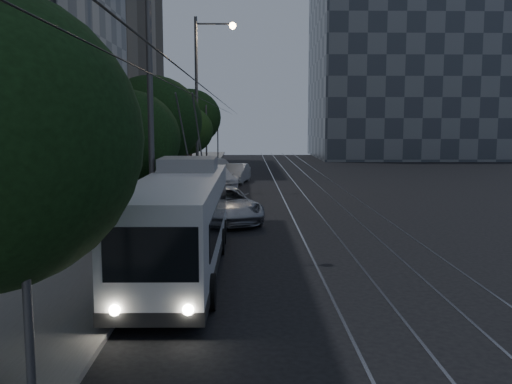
{
  "coord_description": "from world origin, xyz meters",
  "views": [
    {
      "loc": [
        -2.02,
        -18.35,
        4.7
      ],
      "look_at": [
        -1.59,
        4.45,
        1.83
      ],
      "focal_mm": 40.0,
      "sensor_mm": 36.0,
      "label": 1
    }
  ],
  "objects_px": {
    "trolleybus": "(181,222)",
    "car_white_b": "(218,177)",
    "car_white_a": "(206,189)",
    "streetlamp_far": "(203,89)",
    "car_white_c": "(236,173)",
    "pickup_silver": "(224,205)",
    "streetlamp_near": "(162,76)",
    "car_white_d": "(219,166)"
  },
  "relations": [
    {
      "from": "car_white_c",
      "to": "car_white_b",
      "type": "bearing_deg",
      "value": -107.59
    },
    {
      "from": "car_white_c",
      "to": "streetlamp_near",
      "type": "height_order",
      "value": "streetlamp_near"
    },
    {
      "from": "car_white_c",
      "to": "pickup_silver",
      "type": "bearing_deg",
      "value": -81.1
    },
    {
      "from": "trolleybus",
      "to": "car_white_c",
      "type": "xyz_separation_m",
      "value": [
        1.31,
        25.56,
        -0.85
      ]
    },
    {
      "from": "car_white_d",
      "to": "streetlamp_far",
      "type": "xyz_separation_m",
      "value": [
        -0.47,
        -11.41,
        5.98
      ]
    },
    {
      "from": "car_white_a",
      "to": "car_white_c",
      "type": "bearing_deg",
      "value": 80.78
    },
    {
      "from": "pickup_silver",
      "to": "car_white_a",
      "type": "distance_m",
      "value": 6.63
    },
    {
      "from": "car_white_b",
      "to": "streetlamp_far",
      "type": "distance_m",
      "value": 6.74
    },
    {
      "from": "car_white_b",
      "to": "trolleybus",
      "type": "bearing_deg",
      "value": -106.0
    },
    {
      "from": "car_white_a",
      "to": "streetlamp_far",
      "type": "xyz_separation_m",
      "value": [
        -0.47,
        4.98,
        5.99
      ]
    },
    {
      "from": "car_white_a",
      "to": "streetlamp_near",
      "type": "height_order",
      "value": "streetlamp_near"
    },
    {
      "from": "car_white_b",
      "to": "car_white_d",
      "type": "distance_m",
      "value": 8.6
    },
    {
      "from": "car_white_a",
      "to": "car_white_d",
      "type": "bearing_deg",
      "value": 89.67
    },
    {
      "from": "car_white_c",
      "to": "streetlamp_near",
      "type": "xyz_separation_m",
      "value": [
        -2.07,
        -23.61,
        5.46
      ]
    },
    {
      "from": "car_white_c",
      "to": "streetlamp_far",
      "type": "relative_size",
      "value": 0.38
    },
    {
      "from": "trolleybus",
      "to": "car_white_b",
      "type": "xyz_separation_m",
      "value": [
        0.08,
        23.2,
        -0.88
      ]
    },
    {
      "from": "trolleybus",
      "to": "car_white_d",
      "type": "height_order",
      "value": "trolleybus"
    },
    {
      "from": "car_white_d",
      "to": "streetlamp_far",
      "type": "distance_m",
      "value": 12.89
    },
    {
      "from": "trolleybus",
      "to": "pickup_silver",
      "type": "bearing_deg",
      "value": 84.2
    },
    {
      "from": "car_white_a",
      "to": "trolleybus",
      "type": "bearing_deg",
      "value": -89.31
    },
    {
      "from": "pickup_silver",
      "to": "streetlamp_far",
      "type": "height_order",
      "value": "streetlamp_far"
    },
    {
      "from": "streetlamp_near",
      "to": "pickup_silver",
      "type": "bearing_deg",
      "value": 75.9
    },
    {
      "from": "trolleybus",
      "to": "car_white_b",
      "type": "distance_m",
      "value": 23.22
    },
    {
      "from": "pickup_silver",
      "to": "car_white_d",
      "type": "height_order",
      "value": "pickup_silver"
    },
    {
      "from": "pickup_silver",
      "to": "car_white_b",
      "type": "bearing_deg",
      "value": 76.98
    },
    {
      "from": "streetlamp_far",
      "to": "streetlamp_near",
      "type": "bearing_deg",
      "value": -90.04
    },
    {
      "from": "trolleybus",
      "to": "car_white_a",
      "type": "relative_size",
      "value": 2.56
    },
    {
      "from": "car_white_a",
      "to": "car_white_c",
      "type": "distance_m",
      "value": 10.28
    },
    {
      "from": "car_white_b",
      "to": "car_white_d",
      "type": "xyz_separation_m",
      "value": [
        -0.36,
        8.59,
        0.08
      ]
    },
    {
      "from": "streetlamp_near",
      "to": "car_white_a",
      "type": "bearing_deg",
      "value": 87.95
    },
    {
      "from": "pickup_silver",
      "to": "car_white_d",
      "type": "distance_m",
      "value": 22.93
    },
    {
      "from": "streetlamp_near",
      "to": "car_white_c",
      "type": "bearing_deg",
      "value": 84.99
    },
    {
      "from": "trolleybus",
      "to": "car_white_b",
      "type": "height_order",
      "value": "trolleybus"
    },
    {
      "from": "trolleybus",
      "to": "streetlamp_near",
      "type": "bearing_deg",
      "value": 111.84
    },
    {
      "from": "pickup_silver",
      "to": "car_white_a",
      "type": "xyz_separation_m",
      "value": [
        -1.26,
        6.5,
        -0.04
      ]
    },
    {
      "from": "trolleybus",
      "to": "streetlamp_near",
      "type": "height_order",
      "value": "streetlamp_near"
    },
    {
      "from": "car_white_a",
      "to": "pickup_silver",
      "type": "bearing_deg",
      "value": -79.34
    },
    {
      "from": "pickup_silver",
      "to": "car_white_c",
      "type": "relative_size",
      "value": 1.32
    },
    {
      "from": "car_white_b",
      "to": "car_white_c",
      "type": "distance_m",
      "value": 2.66
    },
    {
      "from": "car_white_c",
      "to": "car_white_a",
      "type": "bearing_deg",
      "value": -88.87
    },
    {
      "from": "car_white_a",
      "to": "car_white_d",
      "type": "xyz_separation_m",
      "value": [
        0.0,
        16.39,
        0.01
      ]
    },
    {
      "from": "pickup_silver",
      "to": "streetlamp_far",
      "type": "bearing_deg",
      "value": 81.94
    }
  ]
}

